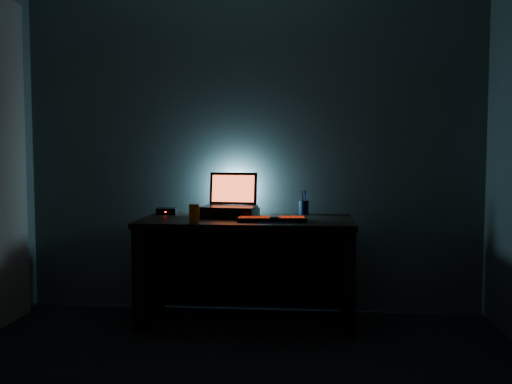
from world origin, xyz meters
TOP-DOWN VIEW (x-y plane):
  - room at (0.00, 0.00)m, footprint 3.50×4.00m
  - desk at (0.00, 1.67)m, footprint 1.50×0.70m
  - riser at (-0.14, 1.73)m, footprint 0.43×0.34m
  - laptop at (-0.13, 1.78)m, footprint 0.41×0.32m
  - keyboard at (0.18, 1.50)m, footprint 0.48×0.20m
  - mousepad at (0.20, 1.49)m, footprint 0.24×0.23m
  - mouse at (0.20, 1.49)m, footprint 0.08×0.11m
  - pen_cup at (0.40, 1.92)m, footprint 0.07×0.07m
  - juice_glass at (-0.33, 1.39)m, footprint 0.08×0.08m
  - router at (-0.63, 1.84)m, footprint 0.16×0.14m

SIDE VIEW (x-z plane):
  - desk at x=0.00m, z-range 0.12..0.87m
  - mousepad at x=0.20m, z-range 0.75..0.75m
  - keyboard at x=0.18m, z-range 0.75..0.78m
  - mouse at x=0.20m, z-range 0.75..0.79m
  - router at x=-0.63m, z-range 0.75..0.80m
  - riser at x=-0.14m, z-range 0.75..0.81m
  - pen_cup at x=0.40m, z-range 0.75..0.85m
  - juice_glass at x=-0.33m, z-range 0.75..0.87m
  - laptop at x=-0.13m, z-range 0.74..1.00m
  - room at x=0.00m, z-range 0.00..2.50m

